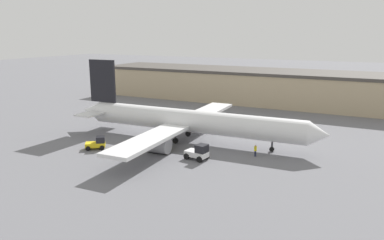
% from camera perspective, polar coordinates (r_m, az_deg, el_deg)
% --- Properties ---
extents(ground_plane, '(400.00, 400.00, 0.00)m').
position_cam_1_polar(ground_plane, '(60.68, 0.00, -3.23)').
color(ground_plane, slate).
extents(terminal_building, '(98.82, 16.83, 8.07)m').
position_cam_1_polar(terminal_building, '(95.18, 14.10, 4.82)').
color(terminal_building, tan).
rests_on(terminal_building, ground_plane).
extents(airplane, '(43.01, 37.70, 12.57)m').
position_cam_1_polar(airplane, '(60.33, -1.00, -0.13)').
color(airplane, silver).
rests_on(airplane, ground_plane).
extents(ground_crew_worker, '(0.37, 0.37, 1.70)m').
position_cam_1_polar(ground_crew_worker, '(53.80, 9.63, -4.56)').
color(ground_crew_worker, '#1E2338').
rests_on(ground_crew_worker, ground_plane).
extents(baggage_tug, '(3.32, 3.14, 1.91)m').
position_cam_1_polar(baggage_tug, '(58.22, -14.27, -3.43)').
color(baggage_tug, yellow).
rests_on(baggage_tug, ground_plane).
extents(belt_loader_truck, '(3.14, 2.30, 2.21)m').
position_cam_1_polar(belt_loader_truck, '(56.76, -4.83, -3.34)').
color(belt_loader_truck, yellow).
rests_on(belt_loader_truck, ground_plane).
extents(pushback_tug, '(3.34, 2.43, 2.24)m').
position_cam_1_polar(pushback_tug, '(51.66, 0.95, -4.95)').
color(pushback_tug, silver).
rests_on(pushback_tug, ground_plane).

